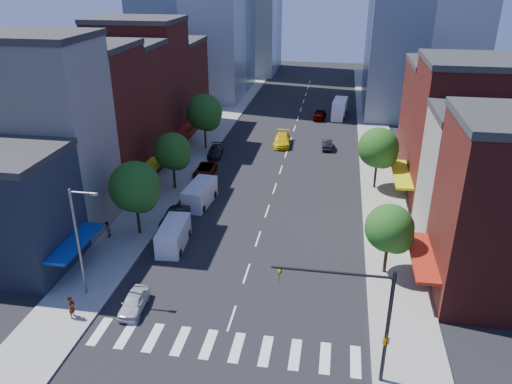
% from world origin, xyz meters
% --- Properties ---
extents(ground, '(220.00, 220.00, 0.00)m').
position_xyz_m(ground, '(0.00, 0.00, 0.00)').
color(ground, black).
rests_on(ground, ground).
extents(sidewalk_left, '(5.00, 120.00, 0.15)m').
position_xyz_m(sidewalk_left, '(-12.50, 40.00, 0.07)').
color(sidewalk_left, gray).
rests_on(sidewalk_left, ground).
extents(sidewalk_right, '(5.00, 120.00, 0.15)m').
position_xyz_m(sidewalk_right, '(12.50, 40.00, 0.07)').
color(sidewalk_right, gray).
rests_on(sidewalk_right, ground).
extents(crosswalk, '(19.00, 3.00, 0.01)m').
position_xyz_m(crosswalk, '(0.00, -3.00, 0.01)').
color(crosswalk, silver).
rests_on(crosswalk, ground).
extents(bldg_left_1, '(12.00, 8.00, 18.00)m').
position_xyz_m(bldg_left_1, '(-21.00, 12.00, 9.00)').
color(bldg_left_1, '#BCB7AE').
rests_on(bldg_left_1, ground).
extents(bldg_left_2, '(12.00, 9.00, 16.00)m').
position_xyz_m(bldg_left_2, '(-21.00, 20.50, 8.00)').
color(bldg_left_2, '#591615').
rests_on(bldg_left_2, ground).
extents(bldg_left_3, '(12.00, 8.00, 15.00)m').
position_xyz_m(bldg_left_3, '(-21.00, 29.00, 7.50)').
color(bldg_left_3, '#541815').
rests_on(bldg_left_3, ground).
extents(bldg_left_4, '(12.00, 9.00, 17.00)m').
position_xyz_m(bldg_left_4, '(-21.00, 37.50, 8.50)').
color(bldg_left_4, '#591615').
rests_on(bldg_left_4, ground).
extents(bldg_left_5, '(12.00, 10.00, 13.00)m').
position_xyz_m(bldg_left_5, '(-21.00, 47.00, 6.50)').
color(bldg_left_5, '#541815').
rests_on(bldg_left_5, ground).
extents(bldg_right_1, '(12.00, 8.00, 12.00)m').
position_xyz_m(bldg_right_1, '(21.00, 15.00, 6.00)').
color(bldg_right_1, '#BCB7AE').
rests_on(bldg_right_1, ground).
extents(bldg_right_2, '(12.00, 10.00, 15.00)m').
position_xyz_m(bldg_right_2, '(21.00, 24.00, 7.50)').
color(bldg_right_2, '#591615').
rests_on(bldg_right_2, ground).
extents(bldg_right_3, '(12.00, 10.00, 13.00)m').
position_xyz_m(bldg_right_3, '(21.00, 34.00, 6.50)').
color(bldg_right_3, '#541815').
rests_on(bldg_right_3, ground).
extents(traffic_signal, '(7.24, 2.24, 8.00)m').
position_xyz_m(traffic_signal, '(9.94, -4.50, 4.16)').
color(traffic_signal, black).
rests_on(traffic_signal, sidewalk_right).
extents(streetlight, '(2.25, 0.25, 9.00)m').
position_xyz_m(streetlight, '(-11.81, 1.00, 5.28)').
color(streetlight, slate).
rests_on(streetlight, sidewalk_left).
extents(tree_left_near, '(4.80, 4.80, 7.30)m').
position_xyz_m(tree_left_near, '(-11.35, 10.92, 4.87)').
color(tree_left_near, black).
rests_on(tree_left_near, sidewalk_left).
extents(tree_left_mid, '(4.20, 4.20, 6.65)m').
position_xyz_m(tree_left_mid, '(-11.35, 21.92, 4.53)').
color(tree_left_mid, black).
rests_on(tree_left_mid, sidewalk_left).
extents(tree_left_far, '(5.00, 5.00, 7.75)m').
position_xyz_m(tree_left_far, '(-11.35, 35.92, 5.20)').
color(tree_left_far, black).
rests_on(tree_left_far, sidewalk_left).
extents(tree_right_near, '(4.00, 4.00, 6.20)m').
position_xyz_m(tree_right_near, '(11.65, 7.92, 4.19)').
color(tree_right_near, black).
rests_on(tree_right_near, sidewalk_right).
extents(tree_right_far, '(4.60, 4.60, 7.20)m').
position_xyz_m(tree_right_far, '(11.65, 25.92, 4.86)').
color(tree_right_far, black).
rests_on(tree_right_far, sidewalk_right).
extents(parked_car_front, '(1.79, 3.98, 1.33)m').
position_xyz_m(parked_car_front, '(-7.50, -0.17, 0.66)').
color(parked_car_front, silver).
rests_on(parked_car_front, ground).
extents(parked_car_second, '(2.06, 4.57, 1.45)m').
position_xyz_m(parked_car_second, '(-8.81, 13.79, 0.73)').
color(parked_car_second, black).
rests_on(parked_car_second, ground).
extents(parked_car_third, '(2.34, 4.93, 1.36)m').
position_xyz_m(parked_car_third, '(-9.11, 26.59, 0.68)').
color(parked_car_third, '#999999').
rests_on(parked_car_third, ground).
extents(parked_car_rear, '(2.35, 4.73, 1.32)m').
position_xyz_m(parked_car_rear, '(-9.50, 33.59, 0.66)').
color(parked_car_rear, black).
rests_on(parked_car_rear, ground).
extents(cargo_van_near, '(2.46, 5.44, 2.26)m').
position_xyz_m(cargo_van_near, '(-7.49, 9.25, 1.12)').
color(cargo_van_near, silver).
rests_on(cargo_van_near, ground).
extents(cargo_van_far, '(2.66, 5.73, 2.37)m').
position_xyz_m(cargo_van_far, '(-7.51, 18.40, 1.17)').
color(cargo_van_far, silver).
rests_on(cargo_van_far, ground).
extents(taxi, '(2.58, 5.77, 1.64)m').
position_xyz_m(taxi, '(-1.00, 39.66, 0.82)').
color(taxi, yellow).
rests_on(taxi, ground).
extents(traffic_car_oncoming, '(1.66, 4.11, 1.33)m').
position_xyz_m(traffic_car_oncoming, '(5.47, 39.26, 0.66)').
color(traffic_car_oncoming, black).
rests_on(traffic_car_oncoming, ground).
extents(traffic_car_far, '(2.23, 4.94, 1.65)m').
position_xyz_m(traffic_car_far, '(3.66, 54.42, 0.82)').
color(traffic_car_far, '#999999').
rests_on(traffic_car_far, ground).
extents(box_truck, '(2.74, 7.31, 2.88)m').
position_xyz_m(box_truck, '(6.92, 56.19, 1.36)').
color(box_truck, white).
rests_on(box_truck, ground).
extents(pedestrian_near, '(0.49, 0.69, 1.82)m').
position_xyz_m(pedestrian_near, '(-11.52, -1.98, 1.06)').
color(pedestrian_near, '#999999').
rests_on(pedestrian_near, sidewalk_left).
extents(pedestrian_far, '(0.76, 0.88, 1.56)m').
position_xyz_m(pedestrian_far, '(-14.19, 9.73, 0.93)').
color(pedestrian_far, '#999999').
rests_on(pedestrian_far, sidewalk_left).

